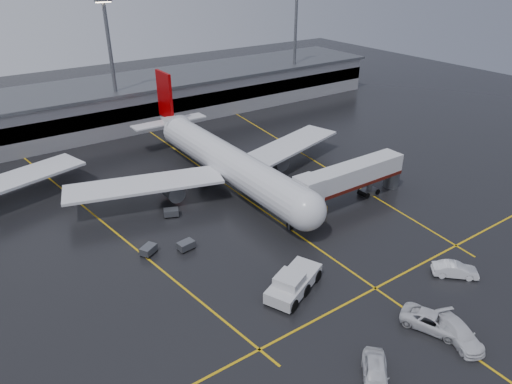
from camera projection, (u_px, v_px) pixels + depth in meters
ground at (259, 208)px, 66.76m from camera, size 220.00×220.00×0.00m
apron_line_centre at (259, 208)px, 66.76m from camera, size 0.25×90.00×0.02m
apron_line_stop at (375, 288)px, 50.68m from camera, size 60.00×0.25×0.02m
apron_line_left at (99, 219)px, 63.92m from camera, size 9.99×69.35×0.02m
apron_line_right at (309, 158)px, 83.21m from camera, size 7.57×69.64×0.02m
terminal at (131, 101)px, 99.84m from camera, size 122.00×19.00×8.60m
light_mast_mid at (111, 61)px, 88.33m from camera, size 3.00×1.20×25.45m
light_mast_right at (295, 39)px, 111.17m from camera, size 3.00×1.20×25.45m
main_airliner at (224, 159)px, 71.93m from camera, size 48.80×45.60×14.10m
jet_bridge at (351, 178)px, 66.61m from camera, size 19.90×3.40×6.05m
pushback_tractor at (293, 283)px, 49.69m from camera, size 8.38×6.00×2.78m
belt_loader at (314, 209)px, 65.35m from camera, size 3.66×2.34×2.15m
service_van_a at (433, 321)px, 44.90m from camera, size 4.96×6.74×1.70m
service_van_b at (460, 333)px, 43.54m from camera, size 4.03×6.02×1.62m
service_van_c at (455, 270)px, 52.30m from camera, size 4.78×4.67×1.63m
service_van_d at (376, 373)px, 39.31m from camera, size 5.21×5.30×1.81m
baggage_cart_a at (186, 245)px, 57.10m from camera, size 2.17×1.58×1.12m
baggage_cart_b at (148, 250)px, 56.22m from camera, size 2.38×2.14×1.12m
baggage_cart_c at (171, 212)px, 64.34m from camera, size 2.35×1.97×1.12m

